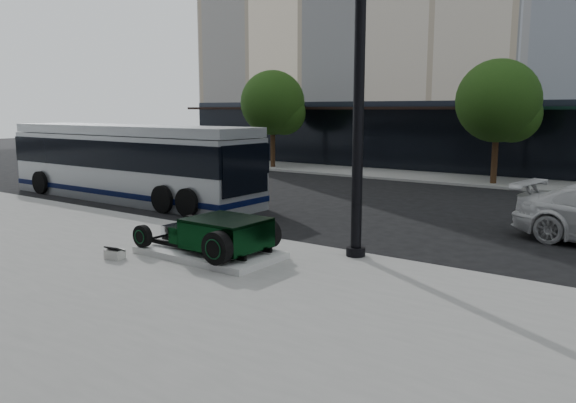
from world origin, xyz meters
The scene contains 8 objects.
ground centered at (0.00, 0.00, 0.00)m, with size 120.00×120.00×0.00m, color black.
sidewalk_far centered at (0.00, 14.00, 0.06)m, with size 70.00×4.00×0.12m, color gray.
street_trees centered at (1.15, 13.07, 3.77)m, with size 29.80×3.80×5.70m.
display_plinth centered at (-0.59, -4.39, 0.20)m, with size 3.40×1.80×0.15m, color silver.
hot_rod centered at (-0.26, -4.39, 0.70)m, with size 3.22×2.00×0.81m.
info_plaque centered at (-2.16, -5.89, 0.24)m, with size 0.45×0.37×0.31m.
lamppost centered at (2.23, -2.37, 3.95)m, with size 0.46×0.46×8.29m.
transit_bus centered at (-9.60, 0.50, 1.49)m, with size 12.12×2.88×2.92m.
Camera 1 is at (8.49, -13.75, 3.55)m, focal length 35.00 mm.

